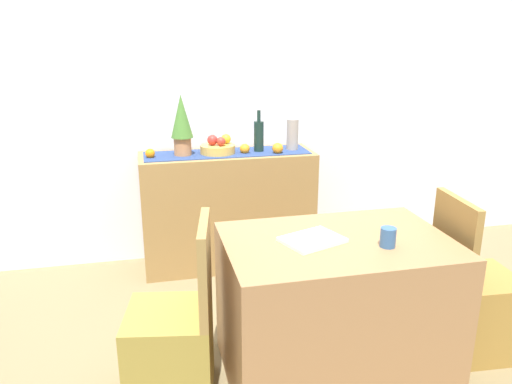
% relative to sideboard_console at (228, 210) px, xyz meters
% --- Properties ---
extents(ground_plane, '(6.40, 6.40, 0.02)m').
position_rel_sideboard_console_xyz_m(ground_plane, '(0.07, -0.92, -0.45)').
color(ground_plane, olive).
rests_on(ground_plane, ground).
extents(room_wall_rear, '(6.40, 0.06, 2.70)m').
position_rel_sideboard_console_xyz_m(room_wall_rear, '(0.07, 0.26, 0.91)').
color(room_wall_rear, silver).
rests_on(room_wall_rear, ground).
extents(sideboard_console, '(1.27, 0.42, 0.87)m').
position_rel_sideboard_console_xyz_m(sideboard_console, '(0.00, 0.00, 0.00)').
color(sideboard_console, olive).
rests_on(sideboard_console, ground).
extents(table_runner, '(1.19, 0.32, 0.01)m').
position_rel_sideboard_console_xyz_m(table_runner, '(0.00, 0.00, 0.44)').
color(table_runner, navy).
rests_on(table_runner, sideboard_console).
extents(fruit_bowl, '(0.25, 0.25, 0.06)m').
position_rel_sideboard_console_xyz_m(fruit_bowl, '(-0.07, 0.00, 0.47)').
color(fruit_bowl, gold).
rests_on(fruit_bowl, table_runner).
extents(apple_right, '(0.06, 0.06, 0.06)m').
position_rel_sideboard_console_xyz_m(apple_right, '(-0.05, -0.04, 0.53)').
color(apple_right, '#AC3126').
rests_on(apple_right, fruit_bowl).
extents(apple_front, '(0.07, 0.07, 0.07)m').
position_rel_sideboard_console_xyz_m(apple_front, '(-0.00, 0.03, 0.54)').
color(apple_front, gold).
rests_on(apple_front, fruit_bowl).
extents(apple_left, '(0.08, 0.08, 0.08)m').
position_rel_sideboard_console_xyz_m(apple_left, '(-0.11, -0.00, 0.54)').
color(apple_left, '#B72D28').
rests_on(apple_left, fruit_bowl).
extents(wine_bottle, '(0.07, 0.07, 0.31)m').
position_rel_sideboard_console_xyz_m(wine_bottle, '(0.24, -0.00, 0.55)').
color(wine_bottle, '#172E26').
rests_on(wine_bottle, sideboard_console).
extents(ceramic_vase, '(0.09, 0.09, 0.23)m').
position_rel_sideboard_console_xyz_m(ceramic_vase, '(0.49, 0.00, 0.55)').
color(ceramic_vase, '#9D948B').
rests_on(ceramic_vase, sideboard_console).
extents(potted_plant, '(0.15, 0.15, 0.43)m').
position_rel_sideboard_console_xyz_m(potted_plant, '(-0.32, -0.00, 0.67)').
color(potted_plant, '#B7794B').
rests_on(potted_plant, sideboard_console).
extents(orange_loose_far, '(0.08, 0.08, 0.08)m').
position_rel_sideboard_console_xyz_m(orange_loose_far, '(0.35, -0.09, 0.47)').
color(orange_loose_far, orange).
rests_on(orange_loose_far, sideboard_console).
extents(orange_loose_near_bowl, '(0.07, 0.07, 0.07)m').
position_rel_sideboard_console_xyz_m(orange_loose_near_bowl, '(0.12, -0.04, 0.47)').
color(orange_loose_near_bowl, orange).
rests_on(orange_loose_near_bowl, sideboard_console).
extents(orange_loose_mid, '(0.07, 0.07, 0.07)m').
position_rel_sideboard_console_xyz_m(orange_loose_mid, '(-0.55, -0.03, 0.47)').
color(orange_loose_mid, orange).
rests_on(orange_loose_mid, sideboard_console).
extents(dining_table, '(1.11, 0.74, 0.74)m').
position_rel_sideboard_console_xyz_m(dining_table, '(0.30, -1.41, -0.07)').
color(dining_table, '#9B6E45').
rests_on(dining_table, ground).
extents(open_book, '(0.34, 0.29, 0.02)m').
position_rel_sideboard_console_xyz_m(open_book, '(0.17, -1.40, 0.31)').
color(open_book, white).
rests_on(open_book, dining_table).
extents(coffee_cup, '(0.07, 0.07, 0.09)m').
position_rel_sideboard_console_xyz_m(coffee_cup, '(0.50, -1.54, 0.35)').
color(coffee_cup, '#315889').
rests_on(coffee_cup, dining_table).
extents(chair_near_window, '(0.46, 0.46, 0.90)m').
position_rel_sideboard_console_xyz_m(chair_near_window, '(-0.51, -1.41, -0.17)').
color(chair_near_window, olive).
rests_on(chair_near_window, ground).
extents(chair_by_corner, '(0.43, 0.43, 0.90)m').
position_rel_sideboard_console_xyz_m(chair_by_corner, '(1.12, -1.40, -0.17)').
color(chair_by_corner, olive).
rests_on(chair_by_corner, ground).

